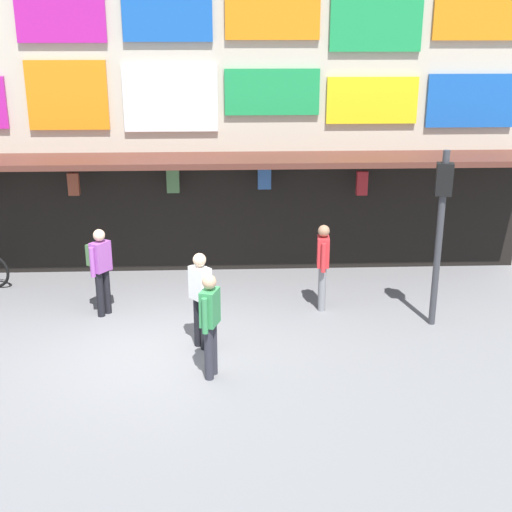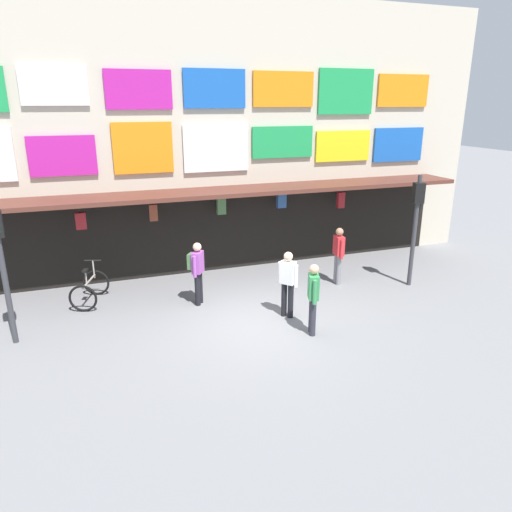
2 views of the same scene
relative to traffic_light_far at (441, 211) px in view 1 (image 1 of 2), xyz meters
name	(u,v)px [view 1 (image 1 of 2)]	position (x,y,z in m)	size (l,w,h in m)	color
ground_plane	(162,349)	(-4.87, -0.83, -2.14)	(80.00, 80.00, 0.00)	slate
shopfront	(172,87)	(-4.87, 3.73, 1.82)	(18.00, 2.60, 8.00)	beige
traffic_light_far	(441,211)	(0.00, 0.00, 0.00)	(0.33, 0.35, 3.20)	#38383D
pedestrian_in_blue	(210,320)	(-4.01, -1.82, -1.19)	(0.32, 0.51, 1.68)	#2D2D38
pedestrian_in_green	(100,265)	(-6.10, 0.70, -1.16)	(0.47, 0.48, 1.68)	black
pedestrian_in_purple	(323,262)	(-1.93, 0.79, -1.19)	(0.25, 0.53, 1.68)	gray
pedestrian_in_white	(200,295)	(-4.19, -0.80, -1.19)	(0.40, 0.43, 1.68)	black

